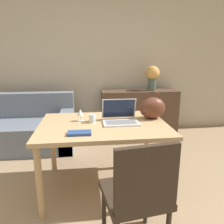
{
  "coord_description": "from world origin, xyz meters",
  "views": [
    {
      "loc": [
        -0.1,
        -1.46,
        1.43
      ],
      "look_at": [
        0.15,
        0.7,
        0.86
      ],
      "focal_mm": 35.0,
      "sensor_mm": 36.0,
      "label": 1
    }
  ],
  "objects_px": {
    "laptop": "(120,116)",
    "drinking_glass": "(92,119)",
    "chair": "(138,192)",
    "flower_vase": "(152,76)",
    "wine_glass": "(80,113)",
    "handbag": "(152,108)",
    "couch": "(15,130)"
  },
  "relations": [
    {
      "from": "wine_glass",
      "to": "flower_vase",
      "type": "relative_size",
      "value": 0.3
    },
    {
      "from": "handbag",
      "to": "flower_vase",
      "type": "relative_size",
      "value": 0.72
    },
    {
      "from": "couch",
      "to": "drinking_glass",
      "type": "distance_m",
      "value": 1.78
    },
    {
      "from": "couch",
      "to": "wine_glass",
      "type": "relative_size",
      "value": 14.13
    },
    {
      "from": "laptop",
      "to": "wine_glass",
      "type": "xyz_separation_m",
      "value": [
        -0.42,
        0.07,
        0.03
      ]
    },
    {
      "from": "couch",
      "to": "laptop",
      "type": "xyz_separation_m",
      "value": [
        1.49,
        -1.23,
        0.52
      ]
    },
    {
      "from": "laptop",
      "to": "drinking_glass",
      "type": "bearing_deg",
      "value": -179.94
    },
    {
      "from": "couch",
      "to": "handbag",
      "type": "xyz_separation_m",
      "value": [
        1.86,
        -1.15,
        0.58
      ]
    },
    {
      "from": "handbag",
      "to": "wine_glass",
      "type": "bearing_deg",
      "value": -179.8
    },
    {
      "from": "laptop",
      "to": "drinking_glass",
      "type": "height_order",
      "value": "laptop"
    },
    {
      "from": "handbag",
      "to": "flower_vase",
      "type": "bearing_deg",
      "value": 73.38
    },
    {
      "from": "laptop",
      "to": "wine_glass",
      "type": "relative_size",
      "value": 2.85
    },
    {
      "from": "wine_glass",
      "to": "handbag",
      "type": "height_order",
      "value": "handbag"
    },
    {
      "from": "drinking_glass",
      "to": "handbag",
      "type": "distance_m",
      "value": 0.67
    },
    {
      "from": "drinking_glass",
      "to": "wine_glass",
      "type": "height_order",
      "value": "wine_glass"
    },
    {
      "from": "chair",
      "to": "drinking_glass",
      "type": "xyz_separation_m",
      "value": [
        -0.28,
        0.92,
        0.27
      ]
    },
    {
      "from": "chair",
      "to": "flower_vase",
      "type": "distance_m",
      "value": 2.71
    },
    {
      "from": "chair",
      "to": "handbag",
      "type": "height_order",
      "value": "handbag"
    },
    {
      "from": "handbag",
      "to": "flower_vase",
      "type": "distance_m",
      "value": 1.61
    },
    {
      "from": "flower_vase",
      "to": "laptop",
      "type": "bearing_deg",
      "value": -117.35
    },
    {
      "from": "couch",
      "to": "drinking_glass",
      "type": "relative_size",
      "value": 20.9
    },
    {
      "from": "handbag",
      "to": "laptop",
      "type": "bearing_deg",
      "value": -168.97
    },
    {
      "from": "wine_glass",
      "to": "chair",
      "type": "bearing_deg",
      "value": -67.66
    },
    {
      "from": "drinking_glass",
      "to": "couch",
      "type": "bearing_deg",
      "value": 134.18
    },
    {
      "from": "chair",
      "to": "couch",
      "type": "height_order",
      "value": "chair"
    },
    {
      "from": "drinking_glass",
      "to": "handbag",
      "type": "height_order",
      "value": "handbag"
    },
    {
      "from": "laptop",
      "to": "drinking_glass",
      "type": "relative_size",
      "value": 4.22
    },
    {
      "from": "drinking_glass",
      "to": "flower_vase",
      "type": "xyz_separation_m",
      "value": [
        1.12,
        1.6,
        0.29
      ]
    },
    {
      "from": "wine_glass",
      "to": "handbag",
      "type": "relative_size",
      "value": 0.42
    },
    {
      "from": "laptop",
      "to": "flower_vase",
      "type": "height_order",
      "value": "flower_vase"
    },
    {
      "from": "chair",
      "to": "wine_glass",
      "type": "distance_m",
      "value": 1.11
    },
    {
      "from": "laptop",
      "to": "drinking_glass",
      "type": "xyz_separation_m",
      "value": [
        -0.29,
        -0.0,
        -0.02
      ]
    }
  ]
}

